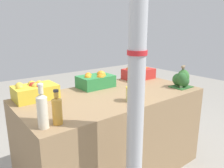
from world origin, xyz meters
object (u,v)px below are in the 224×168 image
at_px(orange_crate, 96,80).
at_px(pickle_jar, 132,94).
at_px(support_pole, 137,68).
at_px(broccoli_pile, 182,80).
at_px(apple_crate, 34,91).
at_px(juice_bottle_amber, 57,110).
at_px(juice_bottle_cloudy, 42,110).
at_px(carrot_crate, 139,73).
at_px(sparrow_bird, 183,67).

distance_m(orange_crate, pickle_jar, 0.59).
height_order(support_pole, broccoli_pile, support_pole).
distance_m(apple_crate, juice_bottle_amber, 0.63).
xyz_separation_m(apple_crate, pickle_jar, (0.67, -0.59, -0.01)).
xyz_separation_m(support_pole, pickle_jar, (0.35, 0.40, -0.33)).
bearing_deg(pickle_jar, juice_bottle_cloudy, -177.33).
xyz_separation_m(support_pole, apple_crate, (-0.32, 0.99, -0.32)).
distance_m(support_pole, carrot_crate, 1.45).
distance_m(carrot_crate, sparrow_bird, 0.61).
height_order(orange_crate, pickle_jar, orange_crate).
bearing_deg(juice_bottle_cloudy, orange_crate, 36.87).
xyz_separation_m(apple_crate, orange_crate, (0.68, -0.00, 0.00)).
relative_size(carrot_crate, pickle_jar, 2.90).
xyz_separation_m(apple_crate, carrot_crate, (1.33, -0.00, -0.00)).
xyz_separation_m(apple_crate, juice_bottle_amber, (-0.06, -0.63, 0.03)).
bearing_deg(sparrow_bird, juice_bottle_amber, -21.18).
relative_size(broccoli_pile, pickle_jar, 1.70).
bearing_deg(orange_crate, pickle_jar, -91.04).
height_order(carrot_crate, broccoli_pile, broccoli_pile).
distance_m(juice_bottle_amber, pickle_jar, 0.73).
bearing_deg(apple_crate, pickle_jar, -41.62).
bearing_deg(carrot_crate, juice_bottle_amber, -155.67).
distance_m(apple_crate, broccoli_pile, 1.52).
relative_size(orange_crate, juice_bottle_cloudy, 1.25).
distance_m(orange_crate, sparrow_bird, 0.95).
height_order(carrot_crate, juice_bottle_cloudy, juice_bottle_cloudy).
height_order(broccoli_pile, juice_bottle_amber, juice_bottle_amber).
bearing_deg(broccoli_pile, apple_crate, 157.12).
height_order(orange_crate, juice_bottle_amber, juice_bottle_amber).
xyz_separation_m(orange_crate, pickle_jar, (-0.01, -0.59, -0.01)).
bearing_deg(orange_crate, carrot_crate, 0.04).
height_order(carrot_crate, sparrow_bird, sparrow_bird).
bearing_deg(support_pole, sparrow_bird, 20.27).
height_order(apple_crate, carrot_crate, same).
distance_m(pickle_jar, sparrow_bird, 0.76).
xyz_separation_m(support_pole, broccoli_pile, (1.08, 0.40, -0.31)).
bearing_deg(juice_bottle_amber, sparrow_bird, 1.57).
bearing_deg(juice_bottle_amber, carrot_crate, 24.33).
height_order(support_pole, juice_bottle_amber, support_pole).
distance_m(apple_crate, carrot_crate, 1.33).
xyz_separation_m(carrot_crate, sparrow_bird, (0.08, -0.59, 0.15)).
relative_size(apple_crate, carrot_crate, 1.00).
relative_size(support_pole, pickle_jar, 19.38).
height_order(support_pole, apple_crate, support_pole).
relative_size(orange_crate, sparrow_bird, 2.90).
bearing_deg(support_pole, orange_crate, 70.14).
bearing_deg(broccoli_pile, support_pole, -159.62).
xyz_separation_m(support_pole, sparrow_bird, (1.09, 0.40, -0.17)).
distance_m(juice_bottle_cloudy, sparrow_bird, 1.58).
height_order(juice_bottle_cloudy, pickle_jar, juice_bottle_cloudy).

